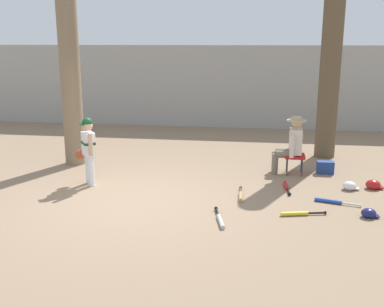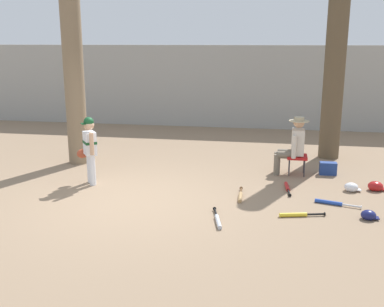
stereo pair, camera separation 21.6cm
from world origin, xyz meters
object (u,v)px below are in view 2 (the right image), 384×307
(batting_helmet_red, at_px, (376,186))
(tree_behind_spectator, at_px, (334,74))
(bat_wood_tan, at_px, (240,196))
(tree_near_player, at_px, (73,67))
(seated_spectator, at_px, (293,144))
(bat_yellow_trainer, at_px, (297,215))
(bat_aluminum_silver, at_px, (218,220))
(bat_red_barrel, at_px, (287,188))
(young_ballplayer, at_px, (89,146))
(batting_helmet_white, at_px, (351,187))
(batting_helmet_navy, at_px, (369,215))
(handbag_beside_stool, at_px, (328,168))
(folding_stool, at_px, (297,157))
(bat_blue_youth, at_px, (332,203))

(batting_helmet_red, bearing_deg, tree_behind_spectator, 103.73)
(tree_behind_spectator, distance_m, bat_wood_tan, 4.18)
(tree_near_player, xyz_separation_m, seated_spectator, (4.72, -0.13, -1.49))
(bat_yellow_trainer, relative_size, bat_aluminum_silver, 0.92)
(tree_behind_spectator, bearing_deg, bat_aluminum_silver, -115.68)
(tree_behind_spectator, bearing_deg, bat_wood_tan, -119.80)
(bat_wood_tan, relative_size, bat_red_barrel, 1.04)
(bat_aluminum_silver, distance_m, bat_red_barrel, 2.10)
(tree_near_player, xyz_separation_m, young_ballplayer, (0.87, -1.43, -1.38))
(batting_helmet_white, height_order, batting_helmet_navy, batting_helmet_white)
(batting_helmet_white, bearing_deg, bat_aluminum_silver, -139.97)
(seated_spectator, relative_size, batting_helmet_white, 4.01)
(handbag_beside_stool, bearing_deg, bat_wood_tan, -133.75)
(folding_stool, relative_size, bat_red_barrel, 0.58)
(handbag_beside_stool, xyz_separation_m, batting_helmet_red, (0.75, -0.91, -0.05))
(batting_helmet_white, distance_m, batting_helmet_red, 0.46)
(young_ballplayer, relative_size, bat_aluminum_silver, 1.65)
(bat_aluminum_silver, distance_m, batting_helmet_navy, 2.35)
(bat_wood_tan, height_order, bat_yellow_trainer, same)
(seated_spectator, height_order, batting_helmet_red, seated_spectator)
(seated_spectator, distance_m, bat_blue_youth, 1.93)
(seated_spectator, relative_size, bat_aluminum_silver, 1.52)
(bat_red_barrel, bearing_deg, bat_blue_youth, -44.45)
(bat_red_barrel, bearing_deg, handbag_beside_stool, 52.83)
(folding_stool, height_order, batting_helmet_navy, folding_stool)
(tree_near_player, height_order, batting_helmet_white, tree_near_player)
(young_ballplayer, distance_m, bat_aluminum_silver, 3.13)
(batting_helmet_navy, bearing_deg, tree_behind_spectator, 92.66)
(seated_spectator, height_order, bat_blue_youth, seated_spectator)
(young_ballplayer, bearing_deg, bat_blue_youth, -5.38)
(batting_helmet_navy, bearing_deg, batting_helmet_white, 91.85)
(batting_helmet_navy, bearing_deg, young_ballplayer, 168.66)
(tree_behind_spectator, height_order, bat_yellow_trainer, tree_behind_spectator)
(young_ballplayer, distance_m, batting_helmet_navy, 5.08)
(tree_near_player, distance_m, bat_red_barrel, 5.19)
(bat_blue_youth, height_order, batting_helmet_red, batting_helmet_red)
(folding_stool, xyz_separation_m, seated_spectator, (-0.10, 0.00, 0.28))
(young_ballplayer, distance_m, handbag_beside_stool, 4.84)
(bat_wood_tan, bearing_deg, batting_helmet_red, 19.10)
(handbag_beside_stool, xyz_separation_m, batting_helmet_navy, (0.35, -2.40, -0.06))
(tree_behind_spectator, bearing_deg, young_ballplayer, -148.79)
(folding_stool, height_order, bat_yellow_trainer, folding_stool)
(tree_near_player, relative_size, batting_helmet_red, 15.21)
(young_ballplayer, bearing_deg, batting_helmet_red, 5.31)
(folding_stool, distance_m, bat_yellow_trainer, 2.40)
(bat_wood_tan, bearing_deg, bat_red_barrel, 37.38)
(tree_behind_spectator, relative_size, folding_stool, 11.29)
(batting_helmet_white, bearing_deg, bat_blue_youth, -118.43)
(bat_yellow_trainer, bearing_deg, young_ballplayer, 164.41)
(bat_blue_youth, height_order, bat_red_barrel, same)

